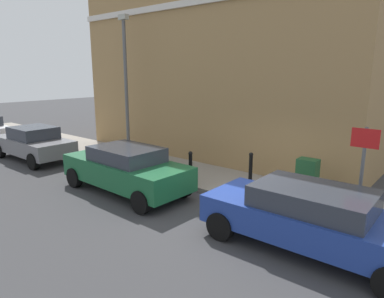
# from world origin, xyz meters

# --- Properties ---
(ground) EXTENTS (80.00, 80.00, 0.00)m
(ground) POSITION_xyz_m (0.00, 0.00, 0.00)
(ground) COLOR #38383A
(sidewalk) EXTENTS (2.44, 30.00, 0.15)m
(sidewalk) POSITION_xyz_m (1.98, 6.00, 0.07)
(sidewalk) COLOR gray
(sidewalk) RESTS_ON ground
(corner_building) EXTENTS (7.82, 12.77, 9.60)m
(corner_building) POSITION_xyz_m (7.06, 4.38, 4.80)
(corner_building) COLOR #9E7A4C
(corner_building) RESTS_ON ground
(car_blue) EXTENTS (1.87, 4.48, 1.37)m
(car_blue) POSITION_xyz_m (-0.48, -1.98, 0.73)
(car_blue) COLOR navy
(car_blue) RESTS_ON ground
(car_green) EXTENTS (1.91, 4.41, 1.44)m
(car_green) POSITION_xyz_m (-0.63, 3.73, 0.76)
(car_green) COLOR #195933
(car_green) RESTS_ON ground
(car_grey) EXTENTS (1.82, 4.08, 1.42)m
(car_grey) POSITION_xyz_m (-0.51, 9.89, 0.73)
(car_grey) COLOR slate
(car_grey) RESTS_ON ground
(utility_cabinet) EXTENTS (0.46, 0.61, 1.15)m
(utility_cabinet) POSITION_xyz_m (2.01, -0.91, 0.68)
(utility_cabinet) COLOR #1E4C28
(utility_cabinet) RESTS_ON sidewalk
(bollard_near_cabinet) EXTENTS (0.14, 0.14, 1.04)m
(bollard_near_cabinet) POSITION_xyz_m (2.11, 0.95, 0.70)
(bollard_near_cabinet) COLOR black
(bollard_near_cabinet) RESTS_ON sidewalk
(bollard_far_kerb) EXTENTS (0.14, 0.14, 1.04)m
(bollard_far_kerb) POSITION_xyz_m (1.01, 2.51, 0.70)
(bollard_far_kerb) COLOR black
(bollard_far_kerb) RESTS_ON sidewalk
(street_sign) EXTENTS (0.08, 0.60, 2.30)m
(street_sign) POSITION_xyz_m (1.20, -2.47, 1.66)
(street_sign) COLOR #59595B
(street_sign) RESTS_ON sidewalk
(lamppost) EXTENTS (0.20, 0.44, 5.72)m
(lamppost) POSITION_xyz_m (2.19, 6.97, 3.30)
(lamppost) COLOR #59595B
(lamppost) RESTS_ON sidewalk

